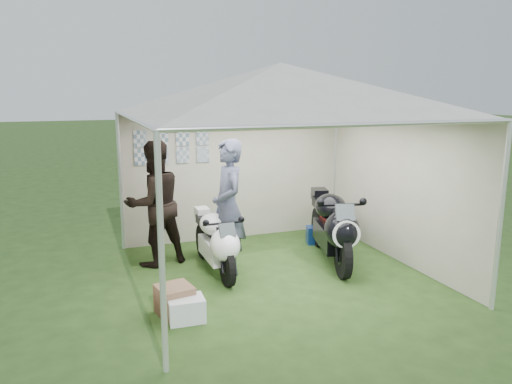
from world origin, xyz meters
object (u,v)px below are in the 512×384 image
at_px(canopy_tent, 279,95).
at_px(motorcycle_black, 333,225).
at_px(motorcycle_white, 216,240).
at_px(crate_1, 175,300).
at_px(person_blue_jacket, 228,207).
at_px(equipment_box, 333,228).
at_px(person_dark_jacket, 154,204).
at_px(paddock_stand, 318,235).
at_px(crate_0, 186,309).

relative_size(canopy_tent, motorcycle_black, 2.62).
xyz_separation_m(motorcycle_white, crate_1, (-0.84, -1.16, -0.32)).
height_order(person_blue_jacket, equipment_box, person_blue_jacket).
bearing_deg(motorcycle_white, person_dark_jacket, 137.81).
bearing_deg(canopy_tent, paddock_stand, 41.92).
xyz_separation_m(motorcycle_white, motorcycle_black, (1.80, -0.19, 0.11)).
relative_size(canopy_tent, crate_0, 13.56).
bearing_deg(person_blue_jacket, motorcycle_white, -98.11).
bearing_deg(crate_0, equipment_box, 34.93).
bearing_deg(motorcycle_black, canopy_tent, -157.04).
height_order(motorcycle_white, equipment_box, motorcycle_white).
distance_m(canopy_tent, paddock_stand, 2.93).
height_order(canopy_tent, motorcycle_white, canopy_tent).
height_order(canopy_tent, equipment_box, canopy_tent).
bearing_deg(person_dark_jacket, equipment_box, 164.88).
relative_size(motorcycle_black, paddock_stand, 5.36).
distance_m(person_dark_jacket, crate_1, 2.01).
bearing_deg(equipment_box, crate_0, -145.07).
bearing_deg(paddock_stand, equipment_box, 6.73).
relative_size(canopy_tent, paddock_stand, 14.06).
bearing_deg(motorcycle_black, person_blue_jacket, -170.89).
relative_size(canopy_tent, equipment_box, 12.48).
relative_size(motorcycle_white, motorcycle_black, 0.84).
height_order(motorcycle_white, person_dark_jacket, person_dark_jacket).
bearing_deg(paddock_stand, canopy_tent, -138.08).
relative_size(canopy_tent, motorcycle_white, 3.14).
relative_size(motorcycle_white, person_dark_jacket, 0.95).
height_order(motorcycle_black, equipment_box, motorcycle_black).
bearing_deg(crate_0, crate_1, 113.03).
bearing_deg(crate_0, motorcycle_black, 24.79).
bearing_deg(crate_0, paddock_stand, 37.33).
xyz_separation_m(motorcycle_white, paddock_stand, (2.06, 0.77, -0.34)).
bearing_deg(person_dark_jacket, motorcycle_black, 143.73).
distance_m(canopy_tent, person_blue_jacket, 1.75).
bearing_deg(person_dark_jacket, canopy_tent, 130.21).
distance_m(paddock_stand, equipment_box, 0.32).
distance_m(motorcycle_white, motorcycle_black, 1.82).
bearing_deg(motorcycle_black, paddock_stand, 90.00).
relative_size(crate_0, crate_1, 1.05).
bearing_deg(motorcycle_white, motorcycle_black, -6.46).
bearing_deg(motorcycle_white, equipment_box, 18.52).
relative_size(equipment_box, crate_0, 1.09).
xyz_separation_m(paddock_stand, crate_1, (-2.90, -1.94, 0.03)).
height_order(motorcycle_black, person_dark_jacket, person_dark_jacket).
distance_m(crate_0, crate_1, 0.23).
height_order(motorcycle_black, person_blue_jacket, person_blue_jacket).
bearing_deg(person_blue_jacket, canopy_tent, 65.79).
bearing_deg(canopy_tent, equipment_box, 36.50).
bearing_deg(motorcycle_black, equipment_box, 75.37).
bearing_deg(person_blue_jacket, paddock_stand, 113.74).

